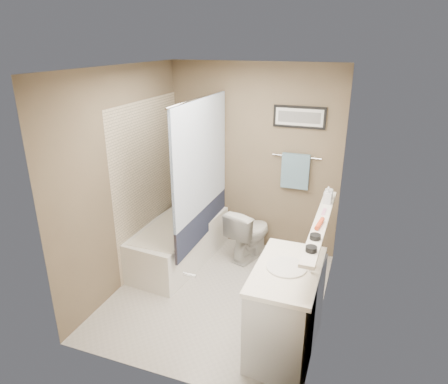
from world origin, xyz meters
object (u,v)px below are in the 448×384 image
(vanity, at_px, (286,312))
(candle_bowl_far, at_px, (315,237))
(bathtub, at_px, (178,242))
(hair_brush_front, at_px, (320,224))
(candle_bowl_near, at_px, (311,249))
(toilet, at_px, (249,233))
(glass_jar, at_px, (329,194))
(soap_bottle, at_px, (328,195))

(vanity, distance_m, candle_bowl_far, 0.76)
(bathtub, distance_m, hair_brush_front, 2.13)
(vanity, relative_size, candle_bowl_near, 10.00)
(toilet, xyz_separation_m, vanity, (0.78, -1.47, 0.06))
(vanity, bearing_deg, bathtub, 149.29)
(glass_jar, bearing_deg, candle_bowl_far, -90.00)
(candle_bowl_near, xyz_separation_m, candle_bowl_far, (0.00, 0.21, 0.00))
(candle_bowl_near, bearing_deg, soap_bottle, 90.00)
(toilet, relative_size, candle_bowl_near, 7.47)
(candle_bowl_near, bearing_deg, glass_jar, 90.00)
(candle_bowl_near, relative_size, glass_jar, 0.90)
(bathtub, height_order, vanity, vanity)
(bathtub, xyz_separation_m, vanity, (1.60, -1.08, 0.15))
(glass_jar, relative_size, soap_bottle, 0.59)
(candle_bowl_far, xyz_separation_m, soap_bottle, (0.00, 0.81, 0.06))
(bathtub, bearing_deg, soap_bottle, -1.16)
(hair_brush_front, height_order, glass_jar, glass_jar)
(candle_bowl_far, bearing_deg, bathtub, 150.47)
(candle_bowl_near, xyz_separation_m, glass_jar, (0.00, 1.15, 0.03))
(bathtub, distance_m, vanity, 1.94)
(toilet, distance_m, soap_bottle, 1.42)
(toilet, relative_size, soap_bottle, 3.97)
(hair_brush_front, relative_size, soap_bottle, 1.30)
(bathtub, relative_size, hair_brush_front, 6.82)
(candle_bowl_far, xyz_separation_m, glass_jar, (0.00, 0.94, 0.03))
(candle_bowl_near, distance_m, hair_brush_front, 0.48)
(hair_brush_front, distance_m, soap_bottle, 0.55)
(bathtub, bearing_deg, vanity, -28.89)
(bathtub, height_order, hair_brush_front, hair_brush_front)
(glass_jar, xyz_separation_m, soap_bottle, (0.00, -0.13, 0.03))
(vanity, xyz_separation_m, glass_jar, (0.19, 1.01, 0.77))
(candle_bowl_near, xyz_separation_m, hair_brush_front, (0.00, 0.48, 0.00))
(toilet, bearing_deg, glass_jar, 171.74)
(vanity, height_order, glass_jar, glass_jar)
(vanity, xyz_separation_m, soap_bottle, (0.19, 0.88, 0.80))
(bathtub, bearing_deg, toilet, 30.73)
(vanity, distance_m, glass_jar, 1.28)
(candle_bowl_near, distance_m, candle_bowl_far, 0.21)
(bathtub, xyz_separation_m, glass_jar, (1.79, -0.07, 0.92))
(soap_bottle, bearing_deg, candle_bowl_near, -90.00)
(bathtub, relative_size, toilet, 2.23)
(toilet, xyz_separation_m, hair_brush_front, (0.96, -1.14, 0.80))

